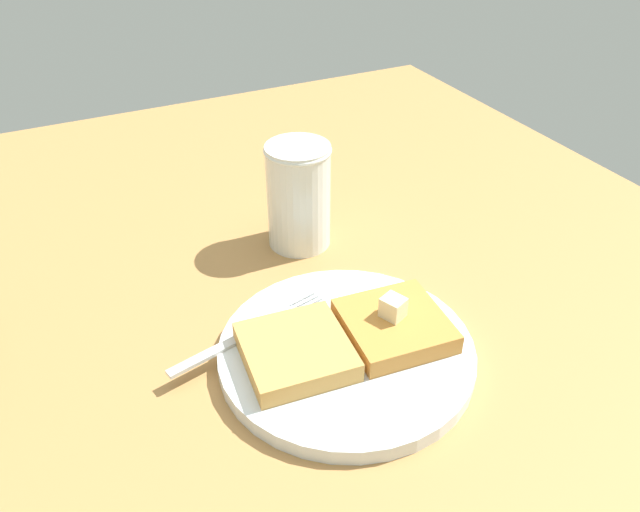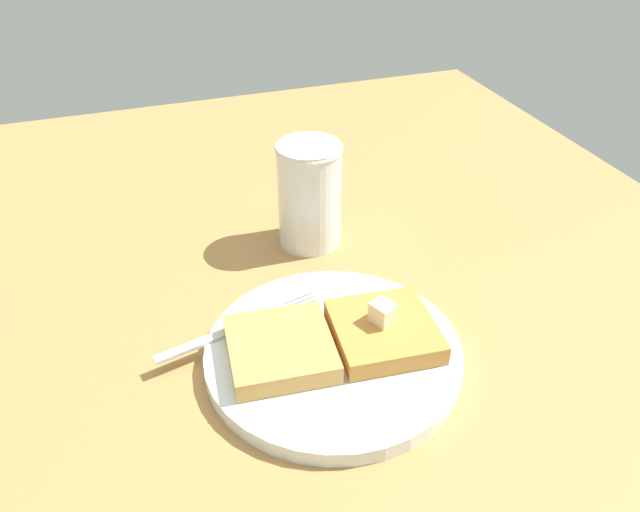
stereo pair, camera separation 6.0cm
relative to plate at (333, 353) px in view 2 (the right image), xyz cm
name	(u,v)px [view 2 (the right image)]	position (x,y,z in cm)	size (l,w,h in cm)	color
table_surface	(251,299)	(4.58, -11.73, -1.78)	(107.05, 107.05, 1.85)	#A57641
plate	(333,353)	(0.00, 0.00, 0.00)	(22.29, 22.29, 1.48)	silver
toast_slice_left	(384,331)	(-4.53, 0.43, 1.55)	(8.65, 8.72, 1.85)	#BE7D36
toast_slice_middle	(281,348)	(4.53, -0.43, 1.55)	(8.65, 8.72, 1.85)	#C69148
butter_pat_primary	(383,313)	(-4.44, 0.13, 3.43)	(1.92, 1.73, 1.92)	beige
fork	(251,323)	(6.01, -5.28, 0.80)	(15.91, 5.05, 0.36)	silver
syrup_jar	(309,199)	(-4.07, -18.68, 4.45)	(7.06, 7.06, 11.67)	#461C0E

